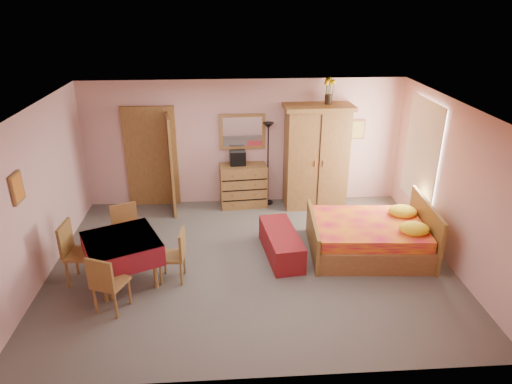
{
  "coord_description": "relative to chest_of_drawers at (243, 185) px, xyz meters",
  "views": [
    {
      "loc": [
        -0.36,
        -6.5,
        4.12
      ],
      "look_at": [
        0.1,
        0.3,
        1.15
      ],
      "focal_mm": 32.0,
      "sensor_mm": 36.0,
      "label": 1
    }
  ],
  "objects": [
    {
      "name": "floor",
      "position": [
        0.03,
        -2.26,
        -0.45
      ],
      "size": [
        6.5,
        6.5,
        0.0
      ],
      "primitive_type": "plane",
      "color": "#5F5B54",
      "rests_on": "ground"
    },
    {
      "name": "ceiling",
      "position": [
        0.03,
        -2.26,
        2.15
      ],
      "size": [
        6.5,
        6.5,
        0.0
      ],
      "primitive_type": "plane",
      "rotation": [
        3.14,
        0.0,
        0.0
      ],
      "color": "brown",
      "rests_on": "wall_back"
    },
    {
      "name": "wall_back",
      "position": [
        0.03,
        0.24,
        0.85
      ],
      "size": [
        6.5,
        0.1,
        2.6
      ],
      "primitive_type": "cube",
      "color": "#E0A8A2",
      "rests_on": "floor"
    },
    {
      "name": "wall_front",
      "position": [
        0.03,
        -4.76,
        0.85
      ],
      "size": [
        6.5,
        0.1,
        2.6
      ],
      "primitive_type": "cube",
      "color": "#E0A8A2",
      "rests_on": "floor"
    },
    {
      "name": "wall_left",
      "position": [
        -3.22,
        -2.26,
        0.85
      ],
      "size": [
        0.1,
        5.0,
        2.6
      ],
      "primitive_type": "cube",
      "color": "#E0A8A2",
      "rests_on": "floor"
    },
    {
      "name": "wall_right",
      "position": [
        3.28,
        -2.26,
        0.85
      ],
      "size": [
        0.1,
        5.0,
        2.6
      ],
      "primitive_type": "cube",
      "color": "#E0A8A2",
      "rests_on": "floor"
    },
    {
      "name": "doorway",
      "position": [
        -1.87,
        0.21,
        0.57
      ],
      "size": [
        1.06,
        0.12,
        2.15
      ],
      "primitive_type": "cube",
      "color": "#9E6B35",
      "rests_on": "floor"
    },
    {
      "name": "window",
      "position": [
        3.24,
        -1.06,
        1.0
      ],
      "size": [
        0.08,
        1.4,
        1.95
      ],
      "primitive_type": "cube",
      "color": "white",
      "rests_on": "wall_right"
    },
    {
      "name": "picture_left",
      "position": [
        -3.19,
        -2.86,
        1.25
      ],
      "size": [
        0.04,
        0.32,
        0.42
      ],
      "primitive_type": "cube",
      "color": "orange",
      "rests_on": "wall_left"
    },
    {
      "name": "picture_back",
      "position": [
        2.38,
        0.21,
        1.1
      ],
      "size": [
        0.3,
        0.04,
        0.4
      ],
      "primitive_type": "cube",
      "color": "#D8BF59",
      "rests_on": "wall_back"
    },
    {
      "name": "chest_of_drawers",
      "position": [
        0.0,
        0.0,
        0.0
      ],
      "size": [
        0.99,
        0.55,
        0.9
      ],
      "primitive_type": "cube",
      "rotation": [
        0.0,
        0.0,
        0.08
      ],
      "color": "olive",
      "rests_on": "floor"
    },
    {
      "name": "wall_mirror",
      "position": [
        0.0,
        0.21,
        1.1
      ],
      "size": [
        0.93,
        0.07,
        0.73
      ],
      "primitive_type": "cube",
      "rotation": [
        0.0,
        0.0,
        0.03
      ],
      "color": "silver",
      "rests_on": "wall_back"
    },
    {
      "name": "stereo",
      "position": [
        -0.11,
        0.04,
        0.6
      ],
      "size": [
        0.33,
        0.26,
        0.3
      ],
      "primitive_type": "cube",
      "rotation": [
        0.0,
        0.0,
        0.07
      ],
      "color": "black",
      "rests_on": "chest_of_drawers"
    },
    {
      "name": "floor_lamp",
      "position": [
        0.52,
        0.07,
        0.43
      ],
      "size": [
        0.27,
        0.27,
        1.76
      ],
      "primitive_type": "cube",
      "rotation": [
        0.0,
        0.0,
        -0.21
      ],
      "color": "black",
      "rests_on": "floor"
    },
    {
      "name": "wardrobe",
      "position": [
        1.48,
        -0.07,
        0.62
      ],
      "size": [
        1.39,
        0.75,
        2.14
      ],
      "primitive_type": "cube",
      "rotation": [
        0.0,
        0.0,
        0.04
      ],
      "color": "olive",
      "rests_on": "floor"
    },
    {
      "name": "sunflower_vase",
      "position": [
        1.68,
        -0.01,
        1.95
      ],
      "size": [
        0.21,
        0.21,
        0.52
      ],
      "primitive_type": "cube",
      "rotation": [
        0.0,
        0.0,
        -0.03
      ],
      "color": "yellow",
      "rests_on": "wardrobe"
    },
    {
      "name": "bed",
      "position": [
        2.06,
        -2.04,
        0.01
      ],
      "size": [
        2.1,
        1.71,
        0.92
      ],
      "primitive_type": "cube",
      "rotation": [
        0.0,
        0.0,
        -0.07
      ],
      "color": "red",
      "rests_on": "floor"
    },
    {
      "name": "bench",
      "position": [
        0.55,
        -2.06,
        -0.22
      ],
      "size": [
        0.66,
        1.41,
        0.45
      ],
      "primitive_type": "cube",
      "rotation": [
        0.0,
        0.0,
        0.12
      ],
      "color": "maroon",
      "rests_on": "floor"
    },
    {
      "name": "dining_table",
      "position": [
        -1.95,
        -2.67,
        -0.07
      ],
      "size": [
        1.37,
        1.37,
        0.76
      ],
      "primitive_type": "cube",
      "rotation": [
        0.0,
        0.0,
        0.43
      ],
      "color": "maroon",
      "rests_on": "floor"
    },
    {
      "name": "chair_south",
      "position": [
        -1.99,
        -3.34,
        0.0
      ],
      "size": [
        0.54,
        0.54,
        0.9
      ],
      "primitive_type": "cube",
      "rotation": [
        0.0,
        0.0,
        -0.4
      ],
      "color": "olive",
      "rests_on": "floor"
    },
    {
      "name": "chair_north",
      "position": [
        -1.99,
        -2.01,
        0.02
      ],
      "size": [
        0.56,
        0.56,
        0.95
      ],
      "primitive_type": "cube",
      "rotation": [
        0.0,
        0.0,
        3.53
      ],
      "color": "olive",
      "rests_on": "floor"
    },
    {
      "name": "chair_west",
      "position": [
        -2.58,
        -2.61,
        0.05
      ],
      "size": [
        0.49,
        0.49,
        0.99
      ],
      "primitive_type": "cube",
      "rotation": [
        0.0,
        0.0,
        -1.65
      ],
      "color": "#A77138",
      "rests_on": "floor"
    },
    {
      "name": "chair_east",
      "position": [
        -1.21,
        -2.66,
        -0.03
      ],
      "size": [
        0.42,
        0.42,
        0.85
      ],
      "primitive_type": "cube",
      "rotation": [
        0.0,
        0.0,
        1.49
      ],
      "color": "olive",
      "rests_on": "floor"
    }
  ]
}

